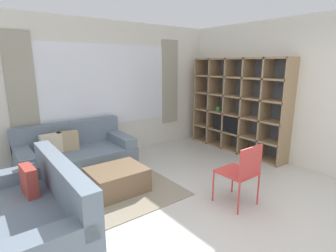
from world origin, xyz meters
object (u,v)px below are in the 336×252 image
couch_main (76,156)px  couch_side (33,217)px  shelving_unit (238,106)px  folding_chair (242,170)px  ottoman (117,180)px

couch_main → couch_side: size_ratio=1.02×
shelving_unit → folding_chair: size_ratio=2.66×
couch_side → folding_chair: bearing=69.6°
couch_main → ottoman: (0.23, -1.10, -0.11)m
shelving_unit → couch_main: 3.42m
shelving_unit → folding_chair: 2.46m
couch_side → ottoman: size_ratio=2.29×
folding_chair → ottoman: bearing=-50.1°
shelving_unit → couch_main: bearing=164.1°
shelving_unit → folding_chair: bearing=-139.8°
couch_main → ottoman: couch_main is taller
couch_side → ottoman: couch_side is taller
couch_main → couch_side: same height
couch_side → ottoman: bearing=111.7°
couch_side → shelving_unit: bearing=99.1°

